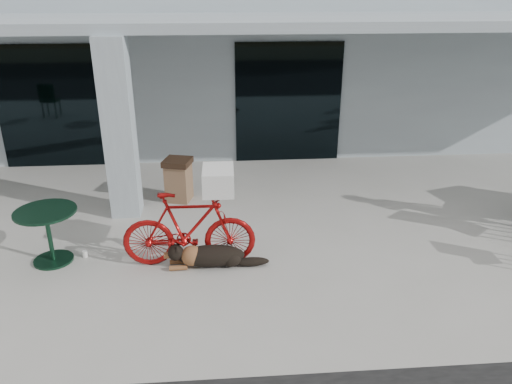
{
  "coord_description": "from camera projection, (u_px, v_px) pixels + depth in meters",
  "views": [
    {
      "loc": [
        0.19,
        -6.12,
        3.94
      ],
      "look_at": [
        0.73,
        0.73,
        1.0
      ],
      "focal_mm": 35.0,
      "sensor_mm": 36.0,
      "label": 1
    }
  ],
  "objects": [
    {
      "name": "ground",
      "position": [
        209.0,
        277.0,
        7.15
      ],
      "size": [
        80.0,
        80.0,
        0.0
      ],
      "primitive_type": "plane",
      "color": "#AFABA5",
      "rests_on": "ground"
    },
    {
      "name": "building",
      "position": [
        209.0,
        44.0,
        14.05
      ],
      "size": [
        22.0,
        7.0,
        4.5
      ],
      "primitive_type": "cube",
      "color": "#A4B4BA",
      "rests_on": "ground"
    },
    {
      "name": "storefront_glass_left",
      "position": [
        63.0,
        107.0,
        10.95
      ],
      "size": [
        2.8,
        0.06,
        2.7
      ],
      "primitive_type": "cube",
      "color": "black",
      "rests_on": "ground"
    },
    {
      "name": "storefront_glass_right",
      "position": [
        288.0,
        103.0,
        11.31
      ],
      "size": [
        2.4,
        0.06,
        2.7
      ],
      "primitive_type": "cube",
      "color": "black",
      "rests_on": "ground"
    },
    {
      "name": "column",
      "position": [
        119.0,
        130.0,
        8.53
      ],
      "size": [
        0.5,
        0.5,
        3.12
      ],
      "primitive_type": "cube",
      "color": "#A4B4BA",
      "rests_on": "ground"
    },
    {
      "name": "overhang",
      "position": [
        204.0,
        22.0,
        9.19
      ],
      "size": [
        22.0,
        2.8,
        0.18
      ],
      "primitive_type": "cube",
      "color": "#A4B4BA",
      "rests_on": "column"
    },
    {
      "name": "bicycle",
      "position": [
        189.0,
        229.0,
        7.26
      ],
      "size": [
        1.95,
        0.58,
        1.17
      ],
      "primitive_type": "imported",
      "rotation": [
        0.0,
        0.0,
        1.55
      ],
      "color": "maroon",
      "rests_on": "ground"
    },
    {
      "name": "laundry_basket",
      "position": [
        218.0,
        180.0,
        6.99
      ],
      "size": [
        0.44,
        0.59,
        0.35
      ],
      "primitive_type": "cube",
      "rotation": [
        0.0,
        0.0,
        1.55
      ],
      "color": "white",
      "rests_on": "bicycle"
    },
    {
      "name": "dog",
      "position": [
        211.0,
        255.0,
        7.37
      ],
      "size": [
        1.15,
        0.42,
        0.38
      ],
      "primitive_type": null,
      "rotation": [
        0.0,
        0.0,
        0.03
      ],
      "color": "black",
      "rests_on": "ground"
    },
    {
      "name": "cup_near_dog",
      "position": [
        85.0,
        254.0,
        7.66
      ],
      "size": [
        0.1,
        0.1,
        0.1
      ],
      "primitive_type": "cylinder",
      "rotation": [
        0.0,
        0.0,
        -0.42
      ],
      "color": "white",
      "rests_on": "ground"
    },
    {
      "name": "cafe_table_near",
      "position": [
        49.0,
        236.0,
        7.41
      ],
      "size": [
        1.11,
        1.11,
        0.84
      ],
      "primitive_type": null,
      "rotation": [
        0.0,
        0.0,
        -0.29
      ],
      "color": "#113220",
      "rests_on": "ground"
    },
    {
      "name": "trash_receptacle",
      "position": [
        179.0,
        180.0,
        9.51
      ],
      "size": [
        0.6,
        0.6,
        0.83
      ],
      "primitive_type": null,
      "rotation": [
        0.0,
        0.0,
        -0.26
      ],
      "color": "brown",
      "rests_on": "ground"
    }
  ]
}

